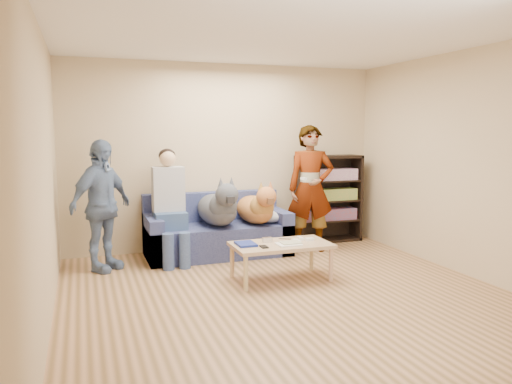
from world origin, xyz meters
name	(u,v)px	position (x,y,z in m)	size (l,w,h in m)	color
ground	(296,302)	(0.00, 0.00, 0.00)	(5.00, 5.00, 0.00)	brown
ceiling	(299,30)	(0.00, 0.00, 2.60)	(5.00, 5.00, 0.00)	white
wall_back	(226,157)	(0.00, 2.50, 1.30)	(4.50, 4.50, 0.00)	tan
wall_front	(509,211)	(0.00, -2.50, 1.30)	(4.50, 4.50, 0.00)	tan
wall_left	(42,178)	(-2.25, 0.00, 1.30)	(5.00, 5.00, 0.00)	tan
wall_right	(485,165)	(2.25, 0.00, 1.30)	(5.00, 5.00, 0.00)	tan
blanket	(269,217)	(0.45, 1.94, 0.50)	(0.44, 0.37, 0.15)	#B5B5BA
person_standing_right	(311,189)	(1.04, 1.88, 0.87)	(0.64, 0.42, 1.75)	gray
person_standing_left	(101,206)	(-1.74, 1.80, 0.79)	(0.92, 0.38, 1.58)	#7385B9
held_controller	(304,179)	(0.84, 1.68, 1.04)	(0.04, 0.12, 0.03)	white
notebook_blue	(246,244)	(-0.27, 0.78, 0.43)	(0.20, 0.26, 0.03)	navy
papers	(289,244)	(0.18, 0.63, 0.43)	(0.26, 0.20, 0.01)	white
magazine	(290,242)	(0.21, 0.65, 0.44)	(0.22, 0.17, 0.01)	#B0AE8D
camera_silver	(267,240)	(0.01, 0.85, 0.45)	(0.11, 0.06, 0.05)	silver
controller_a	(300,238)	(0.41, 0.83, 0.43)	(0.04, 0.13, 0.03)	white
controller_b	(309,239)	(0.49, 0.75, 0.43)	(0.09, 0.06, 0.03)	white
headphone_cup_a	(298,241)	(0.33, 0.71, 0.43)	(0.07, 0.07, 0.02)	white
headphone_cup_b	(295,240)	(0.33, 0.79, 0.43)	(0.07, 0.07, 0.02)	white
pen_orange	(285,246)	(0.11, 0.57, 0.42)	(0.01, 0.01, 0.14)	#BE631A
pen_black	(285,239)	(0.25, 0.91, 0.42)	(0.01, 0.01, 0.14)	black
wallet	(264,247)	(-0.12, 0.61, 0.43)	(0.07, 0.12, 0.01)	black
sofa	(217,234)	(-0.25, 2.10, 0.28)	(1.90, 0.85, 0.82)	#515B93
person_seated	(170,202)	(-0.90, 1.97, 0.77)	(0.40, 0.73, 1.47)	#3D5888
dog_gray	(219,208)	(-0.27, 1.92, 0.67)	(0.47, 1.28, 0.69)	#4C4E56
dog_tan	(257,208)	(0.26, 1.89, 0.64)	(0.42, 1.17, 0.62)	#BB7439
coffee_table	(281,247)	(0.13, 0.73, 0.37)	(1.10, 0.60, 0.42)	tan
bookshelf	(328,197)	(1.55, 2.33, 0.68)	(1.00, 0.34, 1.30)	black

